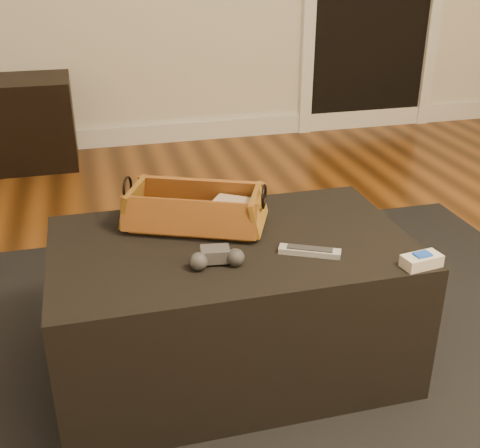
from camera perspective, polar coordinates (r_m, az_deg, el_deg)
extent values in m
cube|color=brown|center=(1.71, 11.01, -19.92)|extent=(5.00, 5.50, 0.01)
cube|color=white|center=(4.00, -5.60, 8.69)|extent=(5.00, 0.04, 0.12)
cube|color=black|center=(1.87, -0.37, -14.02)|extent=(2.60, 2.00, 0.01)
cube|color=black|center=(1.79, -0.79, -7.66)|extent=(1.00, 0.60, 0.42)
cube|color=black|center=(1.76, -5.00, 0.45)|extent=(0.22, 0.11, 0.02)
cube|color=tan|center=(1.77, -0.67, 1.37)|extent=(0.14, 0.13, 0.06)
cube|color=#B27228|center=(1.78, -4.23, 0.08)|extent=(0.39, 0.29, 0.01)
cube|color=#985222|center=(1.83, -3.66, 2.89)|extent=(0.37, 0.19, 0.10)
cube|color=brown|center=(1.67, -4.97, 0.59)|extent=(0.37, 0.19, 0.10)
cube|color=#AC7726|center=(1.72, 1.75, 1.41)|extent=(0.11, 0.19, 0.10)
cube|color=#8A5F1F|center=(1.80, -10.06, 2.14)|extent=(0.11, 0.19, 0.10)
torus|color=black|center=(1.70, 2.28, 2.63)|extent=(0.04, 0.07, 0.07)
torus|color=black|center=(1.79, -10.62, 3.36)|extent=(0.04, 0.07, 0.07)
cube|color=#3E3E41|center=(1.56, -2.37, -2.87)|extent=(0.08, 0.06, 0.04)
sphere|color=#363639|center=(1.53, -3.96, -3.57)|extent=(0.05, 0.05, 0.05)
sphere|color=#2F3032|center=(1.55, -0.43, -3.19)|extent=(0.05, 0.05, 0.05)
cube|color=#B9BEC2|center=(1.62, 6.62, -2.60)|extent=(0.16, 0.11, 0.02)
cube|color=#2B2B2E|center=(1.62, 6.63, -2.30)|extent=(0.12, 0.08, 0.00)
cube|color=beige|center=(1.62, 16.83, -3.37)|extent=(0.11, 0.07, 0.03)
cube|color=blue|center=(1.61, 16.91, -2.79)|extent=(0.05, 0.04, 0.01)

